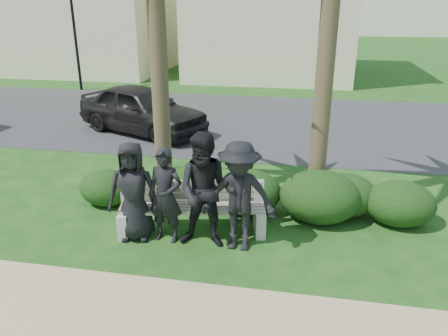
{
  "coord_description": "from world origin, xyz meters",
  "views": [
    {
      "loc": [
        0.89,
        -6.08,
        3.79
      ],
      "look_at": [
        -0.42,
        1.0,
        1.01
      ],
      "focal_mm": 35.0,
      "sensor_mm": 36.0,
      "label": 1
    }
  ],
  "objects_px": {
    "park_bench": "(193,212)",
    "car_a": "(142,109)",
    "street_lamp": "(73,21)",
    "man_b": "(165,196)",
    "man_a": "(133,191)",
    "man_c": "(206,191)",
    "man_d": "(239,197)"
  },
  "relations": [
    {
      "from": "man_a",
      "to": "man_b",
      "type": "xyz_separation_m",
      "value": [
        0.55,
        0.02,
        -0.04
      ]
    },
    {
      "from": "street_lamp",
      "to": "man_d",
      "type": "height_order",
      "value": "street_lamp"
    },
    {
      "from": "street_lamp",
      "to": "car_a",
      "type": "relative_size",
      "value": 1.02
    },
    {
      "from": "street_lamp",
      "to": "car_a",
      "type": "height_order",
      "value": "street_lamp"
    },
    {
      "from": "park_bench",
      "to": "man_a",
      "type": "height_order",
      "value": "man_a"
    },
    {
      "from": "park_bench",
      "to": "car_a",
      "type": "distance_m",
      "value": 6.44
    },
    {
      "from": "street_lamp",
      "to": "park_bench",
      "type": "distance_m",
      "value": 14.38
    },
    {
      "from": "man_a",
      "to": "man_c",
      "type": "height_order",
      "value": "man_c"
    },
    {
      "from": "park_bench",
      "to": "car_a",
      "type": "height_order",
      "value": "car_a"
    },
    {
      "from": "man_a",
      "to": "car_a",
      "type": "height_order",
      "value": "man_a"
    },
    {
      "from": "man_a",
      "to": "man_d",
      "type": "bearing_deg",
      "value": -9.47
    },
    {
      "from": "man_c",
      "to": "car_a",
      "type": "relative_size",
      "value": 0.46
    },
    {
      "from": "street_lamp",
      "to": "man_c",
      "type": "bearing_deg",
      "value": -54.67
    },
    {
      "from": "man_c",
      "to": "man_b",
      "type": "bearing_deg",
      "value": 175.74
    },
    {
      "from": "man_b",
      "to": "man_d",
      "type": "xyz_separation_m",
      "value": [
        1.22,
        -0.03,
        0.1
      ]
    },
    {
      "from": "street_lamp",
      "to": "man_b",
      "type": "bearing_deg",
      "value": -56.85
    },
    {
      "from": "park_bench",
      "to": "man_b",
      "type": "xyz_separation_m",
      "value": [
        -0.37,
        -0.32,
        0.41
      ]
    },
    {
      "from": "street_lamp",
      "to": "man_d",
      "type": "distance_m",
      "value": 15.08
    },
    {
      "from": "park_bench",
      "to": "car_a",
      "type": "bearing_deg",
      "value": 106.26
    },
    {
      "from": "man_a",
      "to": "man_b",
      "type": "height_order",
      "value": "man_a"
    },
    {
      "from": "street_lamp",
      "to": "man_a",
      "type": "bearing_deg",
      "value": -58.77
    },
    {
      "from": "man_d",
      "to": "car_a",
      "type": "xyz_separation_m",
      "value": [
        -3.87,
        6.03,
        -0.19
      ]
    },
    {
      "from": "man_b",
      "to": "man_c",
      "type": "relative_size",
      "value": 0.84
    },
    {
      "from": "man_a",
      "to": "man_d",
      "type": "distance_m",
      "value": 1.77
    },
    {
      "from": "man_d",
      "to": "street_lamp",
      "type": "bearing_deg",
      "value": 128.61
    },
    {
      "from": "man_b",
      "to": "car_a",
      "type": "height_order",
      "value": "man_b"
    },
    {
      "from": "man_c",
      "to": "man_d",
      "type": "relative_size",
      "value": 1.06
    },
    {
      "from": "street_lamp",
      "to": "man_b",
      "type": "relative_size",
      "value": 2.66
    },
    {
      "from": "man_b",
      "to": "car_a",
      "type": "xyz_separation_m",
      "value": [
        -2.65,
        6.0,
        -0.09
      ]
    },
    {
      "from": "man_b",
      "to": "man_c",
      "type": "distance_m",
      "value": 0.71
    },
    {
      "from": "street_lamp",
      "to": "park_bench",
      "type": "height_order",
      "value": "street_lamp"
    },
    {
      "from": "park_bench",
      "to": "man_c",
      "type": "height_order",
      "value": "man_c"
    }
  ]
}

